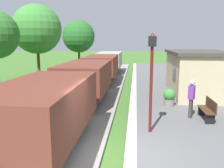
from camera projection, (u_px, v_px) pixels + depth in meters
ground_plane at (118, 162)px, 7.42m from camera, size 160.00×160.00×0.00m
platform_edge_stripe at (131, 155)px, 7.34m from camera, size 0.36×60.00×0.01m
track_ballast at (42, 156)px, 7.64m from camera, size 3.80×60.00×0.12m
rail_near at (64, 153)px, 7.55m from camera, size 0.07×60.00×0.14m
rail_far at (20, 151)px, 7.69m from camera, size 0.07×60.00×0.14m
freight_train at (95, 73)px, 17.42m from camera, size 2.50×26.00×2.12m
station_hut at (197, 73)px, 15.31m from camera, size 3.50×5.80×2.78m
bench_near_hut at (208, 109)px, 10.54m from camera, size 0.42×1.50×0.91m
person_waiting at (191, 97)px, 10.74m from camera, size 0.37×0.45×1.71m
potted_planter at (169, 97)px, 12.84m from camera, size 0.64×0.64×0.92m
lamp_post_near at (152, 65)px, 8.75m from camera, size 0.28×0.28×3.70m
tree_field_left at (37, 29)px, 23.08m from camera, size 4.69×4.69×7.08m
tree_field_distant at (79, 36)px, 30.31m from camera, size 4.03×4.03×6.21m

